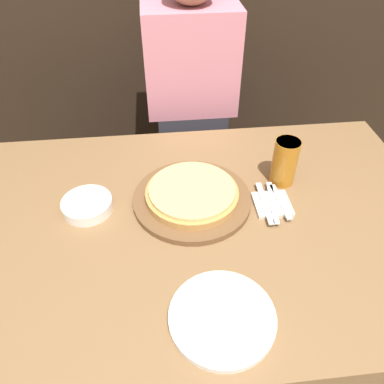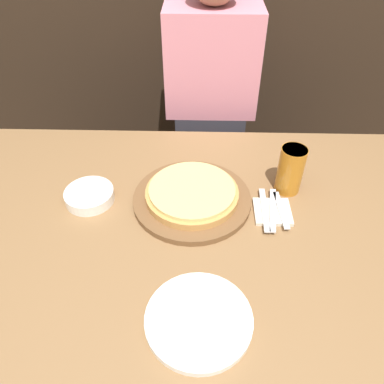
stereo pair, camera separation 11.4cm
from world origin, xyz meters
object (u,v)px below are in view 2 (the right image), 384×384
at_px(dinner_plate, 199,320).
at_px(fork, 264,210).
at_px(dinner_knife, 273,210).
at_px(spoon, 281,210).
at_px(beer_glass, 291,168).
at_px(side_bowl, 90,196).
at_px(diner_person, 210,119).
at_px(pizza_on_board, 192,196).

xyz_separation_m(dinner_plate, fork, (0.19, 0.36, 0.01)).
xyz_separation_m(fork, dinner_knife, (0.03, 0.00, 0.00)).
bearing_deg(fork, spoon, 0.00).
xyz_separation_m(beer_glass, side_bowl, (-0.62, -0.07, -0.07)).
bearing_deg(spoon, diner_person, 107.17).
xyz_separation_m(pizza_on_board, diner_person, (0.06, 0.62, -0.10)).
bearing_deg(fork, dinner_plate, -118.11).
bearing_deg(side_bowl, diner_person, 58.29).
relative_size(beer_glass, dinner_knife, 0.84).
height_order(fork, spoon, same).
height_order(pizza_on_board, dinner_knife, pizza_on_board).
bearing_deg(pizza_on_board, dinner_knife, -10.37).
relative_size(spoon, diner_person, 0.12).
relative_size(fork, dinner_knife, 1.00).
distance_m(beer_glass, diner_person, 0.62).
bearing_deg(diner_person, pizza_on_board, -95.89).
xyz_separation_m(side_bowl, diner_person, (0.38, 0.62, -0.09)).
bearing_deg(side_bowl, dinner_plate, -49.53).
bearing_deg(dinner_knife, diner_person, 105.18).
height_order(pizza_on_board, diner_person, diner_person).
relative_size(beer_glass, diner_person, 0.12).
bearing_deg(side_bowl, fork, -4.64).
bearing_deg(pizza_on_board, spoon, -9.42).
xyz_separation_m(dinner_knife, diner_person, (-0.18, 0.66, -0.09)).
bearing_deg(fork, side_bowl, 175.36).
xyz_separation_m(pizza_on_board, fork, (0.22, -0.04, -0.01)).
bearing_deg(dinner_plate, side_bowl, 130.47).
bearing_deg(beer_glass, dinner_knife, -118.33).
height_order(side_bowl, fork, side_bowl).
relative_size(beer_glass, side_bowl, 1.03).
relative_size(pizza_on_board, dinner_knife, 1.97).
bearing_deg(fork, pizza_on_board, 168.48).
bearing_deg(fork, beer_glass, 52.72).
distance_m(beer_glass, side_bowl, 0.63).
xyz_separation_m(dinner_knife, spoon, (0.03, 0.00, 0.00)).
distance_m(dinner_plate, spoon, 0.44).
xyz_separation_m(beer_glass, diner_person, (-0.24, 0.55, -0.16)).
bearing_deg(side_bowl, beer_glass, 6.30).
height_order(beer_glass, side_bowl, beer_glass).
bearing_deg(diner_person, dinner_knife, -74.82).
bearing_deg(diner_person, spoon, -72.83).
bearing_deg(diner_person, dinner_plate, -92.11).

